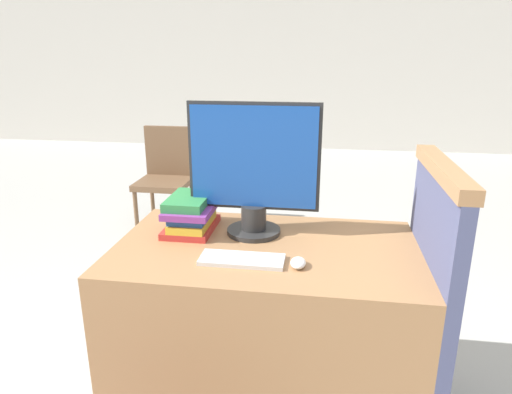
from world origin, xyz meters
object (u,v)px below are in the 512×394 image
mouse (298,263)px  far_chair (166,173)px  keyboard (242,260)px  book_stack (191,214)px  monitor (254,171)px

mouse → far_chair: size_ratio=0.09×
keyboard → mouse: 0.21m
far_chair → book_stack: bearing=-32.6°
monitor → mouse: (0.21, -0.30, -0.26)m
far_chair → mouse: bearing=-25.2°
book_stack → far_chair: (-0.81, 1.94, -0.35)m
keyboard → far_chair: 2.47m
keyboard → mouse: (0.21, -0.01, 0.01)m
mouse → keyboard: bearing=176.7°
monitor → mouse: 0.44m
monitor → mouse: monitor is taller
monitor → far_chair: bearing=119.3°
mouse → far_chair: far_chair is taller
mouse → book_stack: size_ratio=0.29×
book_stack → mouse: bearing=-30.5°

